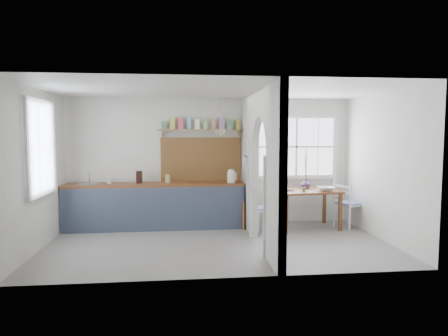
{
  "coord_description": "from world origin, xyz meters",
  "views": [
    {
      "loc": [
        -0.61,
        -6.62,
        1.87
      ],
      "look_at": [
        0.16,
        0.57,
        1.25
      ],
      "focal_mm": 32.0,
      "sensor_mm": 36.0,
      "label": 1
    }
  ],
  "objects": [
    {
      "name": "mug_b",
      "position": [
        -2.05,
        1.37,
        0.95
      ],
      "size": [
        0.15,
        0.15,
        0.09
      ],
      "primitive_type": "imported",
      "rotation": [
        0.0,
        0.0,
        0.37
      ],
      "color": "silver",
      "rests_on": "counter"
    },
    {
      "name": "vase",
      "position": [
        1.89,
        1.2,
        0.87
      ],
      "size": [
        0.26,
        0.26,
        0.21
      ],
      "primitive_type": "imported",
      "rotation": [
        0.0,
        0.0,
        -0.41
      ],
      "color": "#452C54",
      "rests_on": "dining_table"
    },
    {
      "name": "shelf",
      "position": [
        -0.21,
        1.49,
        2.01
      ],
      "size": [
        1.75,
        0.2,
        0.21
      ],
      "color": "#9C734D",
      "rests_on": "walls"
    },
    {
      "name": "plate",
      "position": [
        1.49,
        0.92,
        0.77
      ],
      "size": [
        0.19,
        0.19,
        0.01
      ],
      "primitive_type": "cylinder",
      "rotation": [
        0.0,
        0.0,
        0.12
      ],
      "color": "black",
      "rests_on": "dining_table"
    },
    {
      "name": "counter",
      "position": [
        -1.13,
        1.33,
        0.46
      ],
      "size": [
        3.5,
        0.6,
        0.9
      ],
      "color": "brown",
      "rests_on": "floor"
    },
    {
      "name": "dining_table",
      "position": [
        1.85,
        0.98,
        0.38
      ],
      "size": [
        1.29,
        0.92,
        0.76
      ],
      "primitive_type": null,
      "rotation": [
        0.0,
        0.0,
        0.09
      ],
      "color": "brown",
      "rests_on": "floor"
    },
    {
      "name": "backsplash",
      "position": [
        -0.2,
        1.58,
        1.35
      ],
      "size": [
        1.65,
        0.03,
        0.9
      ],
      "primitive_type": "cube",
      "color": "brown",
      "rests_on": "walls"
    },
    {
      "name": "pendant_lamp",
      "position": [
        0.15,
        1.15,
        1.88
      ],
      "size": [
        0.26,
        0.26,
        0.16
      ],
      "primitive_type": "cone",
      "color": "#F2E7C3",
      "rests_on": "ceiling"
    },
    {
      "name": "table_cup",
      "position": [
        1.73,
        0.78,
        0.8
      ],
      "size": [
        0.1,
        0.1,
        0.08
      ],
      "primitive_type": "imported",
      "rotation": [
        0.0,
        0.0,
        0.17
      ],
      "color": "#64906C",
      "rests_on": "dining_table"
    },
    {
      "name": "utensil_rail",
      "position": [
        0.61,
        0.9,
        1.45
      ],
      "size": [
        0.02,
        0.5,
        0.02
      ],
      "primitive_type": "cylinder",
      "rotation": [
        1.57,
        0.0,
        0.0
      ],
      "color": "#B3B8C3",
      "rests_on": "partition"
    },
    {
      "name": "bowl",
      "position": [
        2.19,
        0.83,
        0.8
      ],
      "size": [
        0.32,
        0.32,
        0.08
      ],
      "primitive_type": "imported",
      "rotation": [
        0.0,
        0.0,
        0.01
      ],
      "color": "silver",
      "rests_on": "dining_table"
    },
    {
      "name": "floor",
      "position": [
        0.0,
        0.0,
        0.0
      ],
      "size": [
        5.8,
        3.2,
        0.01
      ],
      "primitive_type": "cube",
      "color": "gray",
      "rests_on": "ground"
    },
    {
      "name": "ceiling",
      "position": [
        0.0,
        0.0,
        2.6
      ],
      "size": [
        5.8,
        3.2,
        0.01
      ],
      "primitive_type": "cube",
      "color": "silver",
      "rests_on": "walls"
    },
    {
      "name": "chair_right",
      "position": [
        2.73,
        0.96,
        0.49
      ],
      "size": [
        0.59,
        0.59,
        0.98
      ],
      "primitive_type": null,
      "rotation": [
        0.0,
        0.0,
        1.98
      ],
      "color": "silver",
      "rests_on": "floor"
    },
    {
      "name": "nook_window",
      "position": [
        1.8,
        1.56,
        1.6
      ],
      "size": [
        1.76,
        0.1,
        1.3
      ],
      "primitive_type": null,
      "color": "white",
      "rests_on": "walls"
    },
    {
      "name": "partition",
      "position": [
        0.7,
        0.06,
        1.45
      ],
      "size": [
        0.12,
        3.2,
        2.6
      ],
      "color": "silver",
      "rests_on": "floor"
    },
    {
      "name": "towel_magenta",
      "position": [
        0.58,
        0.99,
        0.28
      ],
      "size": [
        0.02,
        0.03,
        0.58
      ],
      "primitive_type": "cube",
      "color": "#AC234C",
      "rests_on": "counter"
    },
    {
      "name": "knife_block",
      "position": [
        -1.44,
        1.34,
        1.02
      ],
      "size": [
        0.11,
        0.15,
        0.24
      ],
      "primitive_type": "cube",
      "rotation": [
        0.0,
        0.0,
        -0.01
      ],
      "color": "#3B2115",
      "rests_on": "counter"
    },
    {
      "name": "kitchen_window",
      "position": [
        -2.87,
        0.0,
        1.65
      ],
      "size": [
        0.1,
        1.16,
        1.5
      ],
      "primitive_type": null,
      "color": "white",
      "rests_on": "walls"
    },
    {
      "name": "chair_left",
      "position": [
        0.96,
        0.89,
        0.44
      ],
      "size": [
        0.48,
        0.48,
        0.89
      ],
      "primitive_type": null,
      "rotation": [
        0.0,
        0.0,
        -1.35
      ],
      "color": "silver",
      "rests_on": "floor"
    },
    {
      "name": "kettle",
      "position": [
        0.38,
        1.23,
        1.03
      ],
      "size": [
        0.25,
        0.21,
        0.27
      ],
      "primitive_type": null,
      "rotation": [
        0.0,
        0.0,
        0.16
      ],
      "color": "white",
      "rests_on": "counter"
    },
    {
      "name": "towel_orange",
      "position": [
        0.58,
        0.92,
        0.25
      ],
      "size": [
        0.02,
        0.03,
        0.56
      ],
      "primitive_type": "cube",
      "color": "#BA7821",
      "rests_on": "counter"
    },
    {
      "name": "walls",
      "position": [
        0.0,
        0.0,
        1.3
      ],
      "size": [
        5.81,
        3.21,
        2.6
      ],
      "color": "silver",
      "rests_on": "floor"
    },
    {
      "name": "mug_a",
      "position": [
        -2.0,
        1.27,
        0.96
      ],
      "size": [
        0.15,
        0.15,
        0.11
      ],
      "primitive_type": "imported",
      "rotation": [
        0.0,
        0.0,
        0.31
      ],
      "color": "silver",
      "rests_on": "counter"
    },
    {
      "name": "sink",
      "position": [
        -2.43,
        1.3,
        0.89
      ],
      "size": [
        0.4,
        0.4,
        0.02
      ],
      "primitive_type": "cylinder",
      "color": "#B3B8C3",
      "rests_on": "counter"
    },
    {
      "name": "jar",
      "position": [
        -0.88,
        1.33,
        0.98
      ],
      "size": [
        0.12,
        0.12,
        0.16
      ],
      "primitive_type": "cylinder",
      "rotation": [
        0.0,
        0.0,
        -0.15
      ],
      "color": "tan",
      "rests_on": "counter"
    }
  ]
}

